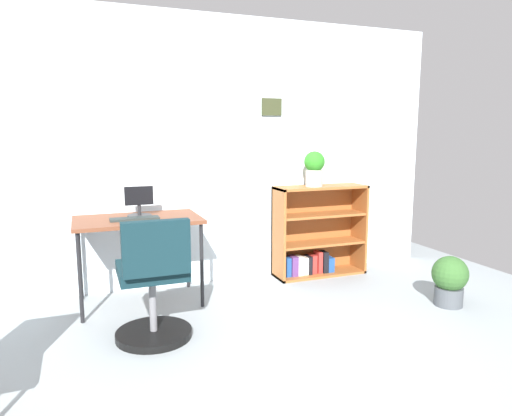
{
  "coord_description": "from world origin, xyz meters",
  "views": [
    {
      "loc": [
        -0.84,
        -2.03,
        1.4
      ],
      "look_at": [
        0.41,
        1.27,
        0.82
      ],
      "focal_mm": 32.45,
      "sensor_mm": 36.0,
      "label": 1
    }
  ],
  "objects_px": {
    "office_chair": "(154,288)",
    "potted_plant_on_shelf": "(314,168)",
    "desk": "(138,225)",
    "bookshelf_low": "(316,235)",
    "potted_plant_floor": "(450,279)",
    "keyboard": "(135,219)",
    "monitor": "(139,203)"
  },
  "relations": [
    {
      "from": "keyboard",
      "to": "potted_plant_floor",
      "type": "relative_size",
      "value": 0.92
    },
    {
      "from": "bookshelf_low",
      "to": "potted_plant_on_shelf",
      "type": "distance_m",
      "value": 0.68
    },
    {
      "from": "potted_plant_floor",
      "to": "bookshelf_low",
      "type": "bearing_deg",
      "value": 117.37
    },
    {
      "from": "desk",
      "to": "monitor",
      "type": "height_order",
      "value": "monitor"
    },
    {
      "from": "monitor",
      "to": "potted_plant_on_shelf",
      "type": "xyz_separation_m",
      "value": [
        1.66,
        0.09,
        0.24
      ]
    },
    {
      "from": "desk",
      "to": "office_chair",
      "type": "relative_size",
      "value": 1.15
    },
    {
      "from": "office_chair",
      "to": "potted_plant_on_shelf",
      "type": "bearing_deg",
      "value": 28.77
    },
    {
      "from": "monitor",
      "to": "bookshelf_low",
      "type": "xyz_separation_m",
      "value": [
        1.72,
        0.15,
        -0.43
      ]
    },
    {
      "from": "office_chair",
      "to": "potted_plant_on_shelf",
      "type": "relative_size",
      "value": 2.57
    },
    {
      "from": "office_chair",
      "to": "keyboard",
      "type": "bearing_deg",
      "value": 92.58
    },
    {
      "from": "monitor",
      "to": "bookshelf_low",
      "type": "distance_m",
      "value": 1.78
    },
    {
      "from": "monitor",
      "to": "keyboard",
      "type": "xyz_separation_m",
      "value": [
        -0.05,
        -0.14,
        -0.1
      ]
    },
    {
      "from": "desk",
      "to": "office_chair",
      "type": "height_order",
      "value": "office_chair"
    },
    {
      "from": "monitor",
      "to": "office_chair",
      "type": "height_order",
      "value": "monitor"
    },
    {
      "from": "keyboard",
      "to": "bookshelf_low",
      "type": "height_order",
      "value": "bookshelf_low"
    },
    {
      "from": "bookshelf_low",
      "to": "potted_plant_on_shelf",
      "type": "relative_size",
      "value": 2.72
    },
    {
      "from": "potted_plant_on_shelf",
      "to": "potted_plant_floor",
      "type": "height_order",
      "value": "potted_plant_on_shelf"
    },
    {
      "from": "bookshelf_low",
      "to": "potted_plant_floor",
      "type": "height_order",
      "value": "bookshelf_low"
    },
    {
      "from": "potted_plant_floor",
      "to": "desk",
      "type": "bearing_deg",
      "value": 157.86
    },
    {
      "from": "keyboard",
      "to": "office_chair",
      "type": "relative_size",
      "value": 0.44
    },
    {
      "from": "desk",
      "to": "monitor",
      "type": "bearing_deg",
      "value": 69.05
    },
    {
      "from": "office_chair",
      "to": "bookshelf_low",
      "type": "bearing_deg",
      "value": 29.33
    },
    {
      "from": "potted_plant_floor",
      "to": "potted_plant_on_shelf",
      "type": "bearing_deg",
      "value": 121.11
    },
    {
      "from": "monitor",
      "to": "potted_plant_on_shelf",
      "type": "relative_size",
      "value": 0.74
    },
    {
      "from": "monitor",
      "to": "potted_plant_on_shelf",
      "type": "distance_m",
      "value": 1.68
    },
    {
      "from": "desk",
      "to": "potted_plant_floor",
      "type": "distance_m",
      "value": 2.57
    },
    {
      "from": "bookshelf_low",
      "to": "potted_plant_floor",
      "type": "bearing_deg",
      "value": -62.63
    },
    {
      "from": "desk",
      "to": "bookshelf_low",
      "type": "relative_size",
      "value": 1.09
    },
    {
      "from": "desk",
      "to": "potted_plant_on_shelf",
      "type": "height_order",
      "value": "potted_plant_on_shelf"
    },
    {
      "from": "bookshelf_low",
      "to": "potted_plant_on_shelf",
      "type": "xyz_separation_m",
      "value": [
        -0.07,
        -0.06,
        0.67
      ]
    },
    {
      "from": "monitor",
      "to": "office_chair",
      "type": "bearing_deg",
      "value": -91.63
    },
    {
      "from": "office_chair",
      "to": "bookshelf_low",
      "type": "distance_m",
      "value": 2.0
    }
  ]
}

